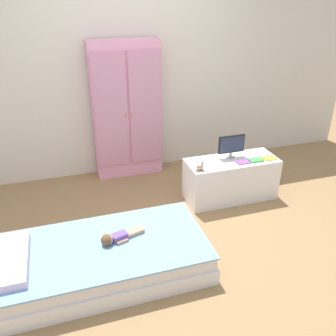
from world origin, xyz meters
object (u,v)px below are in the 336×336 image
Objects in this scene: rocking_horse_toy at (201,167)px; tv_stand at (231,179)px; wardrobe at (127,111)px; tv_monitor at (231,145)px; doll at (115,238)px; book_purple at (243,162)px; book_green at (256,160)px; book_yellow at (269,158)px; bed at (100,260)px.

tv_stand is at bearing 17.08° from rocking_horse_toy.
wardrobe reaches higher than tv_stand.
tv_monitor is 0.50m from rocking_horse_toy.
rocking_horse_toy is at bearing 31.71° from doll.
book_purple is at bearing -50.22° from tv_stand.
rocking_horse_toy is (-0.43, -0.13, 0.29)m from tv_stand.
book_purple reaches higher than doll.
book_green is at bearing -21.30° from tv_stand.
book_purple and book_yellow have the same top height.
bed is 1.76× the size of tv_stand.
tv_monitor reaches higher than book_green.
doll is at bearing -160.16° from book_yellow.
wardrobe is 1.25m from rocking_horse_toy.
rocking_horse_toy is at bearing -162.92° from tv_stand.
bed is 11.54× the size of book_green.
wardrobe is at bearing 74.33° from doll.
book_yellow is at bearing -12.83° from tv_stand.
tv_stand reaches higher than bed.
bed is at bearing -153.70° from tv_stand.
book_purple is (1.53, 0.67, 0.17)m from doll.
tv_stand is at bearing 167.17° from book_yellow.
book_yellow reaches higher than tv_stand.
tv_monitor is at bearing 112.16° from book_purple.
book_yellow is at bearing -37.40° from wardrobe.
wardrobe is (0.62, 1.74, 0.70)m from bed.
doll is 3.67× the size of rocking_horse_toy.
book_purple is at bearing 23.67° from doll.
doll is at bearing 10.00° from bed.
bed is 17.11× the size of rocking_horse_toy.
tv_stand is (0.97, -0.96, -0.60)m from wardrobe.
book_yellow is (0.40, -0.09, 0.24)m from tv_stand.
wardrobe is 1.34m from tv_monitor.
doll is 2.62× the size of book_purple.
book_green is (0.23, -0.16, -0.14)m from tv_monitor.
bed is 1.38m from rocking_horse_toy.
wardrobe is at bearing 137.79° from tv_monitor.
rocking_horse_toy is (0.53, -1.09, -0.31)m from wardrobe.
wardrobe reaches higher than book_yellow.
book_yellow is at bearing 19.18° from bed.
wardrobe is 1.63m from book_green.
wardrobe is 10.67× the size of book_green.
bed is 1.98m from wardrobe.
book_yellow is at bearing 0.00° from book_green.
wardrobe is (0.48, 1.72, 0.52)m from doll.
book_yellow is at bearing 19.84° from doll.
tv_stand is at bearing 158.70° from book_green.
rocking_horse_toy is (-0.44, -0.20, -0.10)m from tv_monitor.
tv_stand is 0.54m from rocking_horse_toy.
wardrobe is 1.63× the size of tv_stand.
wardrobe is 11.20× the size of book_yellow.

